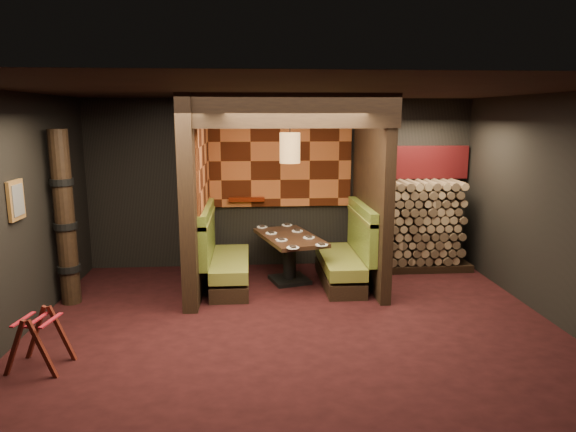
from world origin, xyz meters
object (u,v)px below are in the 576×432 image
Objects in this scene: pendant_lamp at (290,148)px; booth_bench_left at (223,261)px; luggage_rack at (39,338)px; booth_bench_right at (346,258)px; firewood_stack at (418,225)px; totem_column at (65,220)px; dining_table at (290,250)px.

booth_bench_left is at bearing -175.02° from pendant_lamp.
luggage_rack is at bearing -137.74° from pendant_lamp.
booth_bench_right is 0.92× the size of firewood_stack.
booth_bench_right is 1.63× the size of pendant_lamp.
booth_bench_left is 3.34m from firewood_stack.
booth_bench_right is 0.67× the size of totem_column.
totem_column is at bearing -172.14° from booth_bench_right.
pendant_lamp is (1.02, 0.09, 1.70)m from booth_bench_left.
firewood_stack is (1.35, 0.70, 0.35)m from booth_bench_right.
pendant_lamp is (-0.87, 0.09, 1.70)m from booth_bench_right.
pendant_lamp is at bearing 11.61° from totem_column.
dining_table is 3.82m from luggage_rack.
totem_column is (-3.11, -0.69, 0.68)m from dining_table.
dining_table is 2.39× the size of luggage_rack.
booth_bench_left reaches higher than luggage_rack.
booth_bench_left is 1.63× the size of pendant_lamp.
booth_bench_left is at bearing 14.75° from totem_column.
booth_bench_right is (1.89, 0.00, 0.00)m from booth_bench_left.
dining_table is at bearing 170.91° from booth_bench_right.
booth_bench_left is 0.67× the size of totem_column.
booth_bench_left is 2.30m from totem_column.
booth_bench_right is 1.91m from pendant_lamp.
luggage_rack is 5.94m from firewood_stack.
booth_bench_right reaches higher than luggage_rack.
dining_table is 1.59× the size of pendant_lamp.
pendant_lamp is 0.57× the size of firewood_stack.
pendant_lamp is 0.41× the size of totem_column.
dining_table is at bearing 90.00° from pendant_lamp.
booth_bench_left is 1.00× the size of booth_bench_right.
firewood_stack is at bearing 32.12° from luggage_rack.
firewood_stack reaches higher than booth_bench_right.
booth_bench_right is at bearing 33.77° from luggage_rack.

